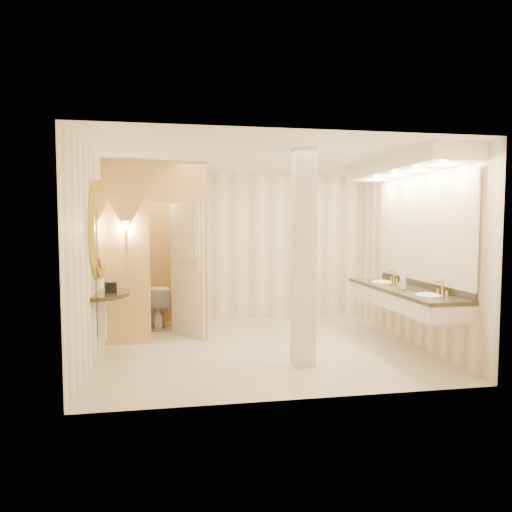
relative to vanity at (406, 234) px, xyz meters
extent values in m
plane|color=beige|center=(-1.98, 0.40, -1.63)|extent=(4.50, 4.50, 0.00)
plane|color=white|center=(-1.98, 0.40, 1.07)|extent=(4.50, 4.50, 0.00)
cube|color=white|center=(-1.98, 2.40, -0.28)|extent=(4.50, 0.02, 2.70)
cube|color=white|center=(-1.98, -1.60, -0.28)|extent=(4.50, 0.02, 2.70)
cube|color=white|center=(-4.23, 0.40, -0.28)|extent=(0.02, 4.00, 2.70)
cube|color=white|center=(0.27, 0.40, -0.28)|extent=(0.02, 4.00, 2.70)
cube|color=#D9B871|center=(-2.78, 1.65, -0.28)|extent=(0.10, 1.50, 2.70)
cube|color=#D9B871|center=(-3.90, 0.90, -0.28)|extent=(0.65, 0.10, 2.70)
cube|color=#D9B871|center=(-3.18, 0.90, 0.77)|extent=(0.80, 0.10, 0.60)
cube|color=silver|center=(-3.02, 1.22, -0.58)|extent=(0.52, 0.67, 2.10)
cylinder|color=gold|center=(-3.90, 0.83, -0.08)|extent=(0.03, 0.03, 0.30)
cone|color=silver|center=(-3.90, 0.83, 0.12)|extent=(0.14, 0.14, 0.14)
cube|color=silver|center=(-0.03, 0.00, -0.90)|extent=(0.60, 2.45, 0.24)
cube|color=black|center=(-0.03, 0.00, -0.78)|extent=(0.64, 2.49, 0.05)
cube|color=black|center=(0.25, 0.00, -0.71)|extent=(0.03, 2.45, 0.10)
ellipsoid|color=white|center=(-0.03, -0.66, -0.80)|extent=(0.40, 0.44, 0.15)
cylinder|color=gold|center=(0.17, -0.66, -0.67)|extent=(0.03, 0.03, 0.22)
ellipsoid|color=white|center=(-0.03, 0.66, -0.80)|extent=(0.40, 0.44, 0.15)
cylinder|color=gold|center=(0.17, 0.66, -0.67)|extent=(0.03, 0.03, 0.22)
cube|color=white|center=(0.25, 0.00, 0.07)|extent=(0.03, 2.45, 1.40)
cube|color=silver|center=(-0.03, 0.00, 0.96)|extent=(0.75, 2.65, 0.22)
cylinder|color=black|center=(-4.21, 0.26, -0.78)|extent=(1.00, 1.00, 0.05)
cube|color=silver|center=(-4.17, 0.26, -1.08)|extent=(0.10, 0.10, 0.60)
cylinder|color=gold|center=(-4.19, 0.26, 0.07)|extent=(0.07, 1.00, 1.00)
cylinder|color=white|center=(-4.15, 0.26, 0.07)|extent=(0.02, 0.80, 0.80)
cube|color=silver|center=(-1.63, -0.50, -0.28)|extent=(0.26, 0.26, 2.70)
cube|color=black|center=(-4.05, 0.22, -0.69)|extent=(0.17, 0.17, 0.14)
imported|color=white|center=(-3.52, 1.91, -1.26)|extent=(0.45, 0.74, 0.74)
imported|color=beige|center=(-0.12, -0.09, -0.69)|extent=(0.07, 0.07, 0.12)
imported|color=silver|center=(-0.06, -0.03, -0.69)|extent=(0.12, 0.12, 0.13)
imported|color=#C6B28C|center=(-0.11, -0.15, -0.64)|extent=(0.11, 0.12, 0.23)
camera|label=1|loc=(-3.17, -5.97, 0.14)|focal=32.00mm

